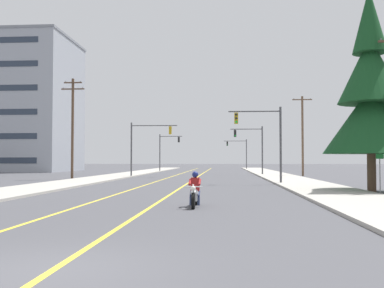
{
  "coord_description": "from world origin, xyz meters",
  "views": [
    {
      "loc": [
        3.11,
        -7.63,
        1.94
      ],
      "look_at": [
        0.76,
        24.6,
        3.11
      ],
      "focal_mm": 41.19,
      "sensor_mm": 36.0,
      "label": 1
    }
  ],
  "objects_px": {
    "traffic_signal_near_right": "(266,133)",
    "conifer_tree_right_verge_near": "(371,97)",
    "traffic_signal_far_right": "(240,149)",
    "utility_pole_right_far": "(303,134)",
    "traffic_signal_near_left": "(145,141)",
    "utility_pole_left_near": "(73,125)",
    "street_sign": "(380,168)",
    "traffic_signal_mid_left": "(166,147)",
    "motorcycle_with_rider": "(195,193)",
    "traffic_signal_mid_right": "(253,143)"
  },
  "relations": [
    {
      "from": "motorcycle_with_rider",
      "to": "traffic_signal_mid_left",
      "type": "bearing_deg",
      "value": 98.78
    },
    {
      "from": "traffic_signal_near_right",
      "to": "traffic_signal_mid_right",
      "type": "relative_size",
      "value": 1.0
    },
    {
      "from": "conifer_tree_right_verge_near",
      "to": "street_sign",
      "type": "bearing_deg",
      "value": -89.78
    },
    {
      "from": "motorcycle_with_rider",
      "to": "traffic_signal_near_left",
      "type": "relative_size",
      "value": 0.35
    },
    {
      "from": "traffic_signal_mid_left",
      "to": "utility_pole_right_far",
      "type": "height_order",
      "value": "utility_pole_right_far"
    },
    {
      "from": "motorcycle_with_rider",
      "to": "traffic_signal_near_right",
      "type": "distance_m",
      "value": 18.28
    },
    {
      "from": "motorcycle_with_rider",
      "to": "traffic_signal_near_right",
      "type": "bearing_deg",
      "value": 75.32
    },
    {
      "from": "utility_pole_left_near",
      "to": "traffic_signal_mid_left",
      "type": "bearing_deg",
      "value": 79.21
    },
    {
      "from": "utility_pole_right_far",
      "to": "street_sign",
      "type": "height_order",
      "value": "utility_pole_right_far"
    },
    {
      "from": "utility_pole_left_near",
      "to": "conifer_tree_right_verge_near",
      "type": "distance_m",
      "value": 28.91
    },
    {
      "from": "conifer_tree_right_verge_near",
      "to": "traffic_signal_near_right",
      "type": "bearing_deg",
      "value": 122.98
    },
    {
      "from": "traffic_signal_mid_left",
      "to": "street_sign",
      "type": "height_order",
      "value": "traffic_signal_mid_left"
    },
    {
      "from": "traffic_signal_mid_left",
      "to": "conifer_tree_right_verge_near",
      "type": "xyz_separation_m",
      "value": [
        18.44,
        -45.47,
        1.68
      ]
    },
    {
      "from": "traffic_signal_mid_right",
      "to": "street_sign",
      "type": "height_order",
      "value": "traffic_signal_mid_right"
    },
    {
      "from": "traffic_signal_near_right",
      "to": "street_sign",
      "type": "bearing_deg",
      "value": -60.88
    },
    {
      "from": "traffic_signal_near_right",
      "to": "utility_pole_left_near",
      "type": "height_order",
      "value": "utility_pole_left_near"
    },
    {
      "from": "traffic_signal_near_left",
      "to": "utility_pole_left_near",
      "type": "xyz_separation_m",
      "value": [
        -6.2,
        -6.38,
        1.31
      ]
    },
    {
      "from": "traffic_signal_far_right",
      "to": "street_sign",
      "type": "xyz_separation_m",
      "value": [
        5.55,
        -65.72,
        -2.59
      ]
    },
    {
      "from": "traffic_signal_mid_right",
      "to": "street_sign",
      "type": "relative_size",
      "value": 2.58
    },
    {
      "from": "traffic_signal_near_left",
      "to": "traffic_signal_mid_right",
      "type": "height_order",
      "value": "same"
    },
    {
      "from": "traffic_signal_near_right",
      "to": "conifer_tree_right_verge_near",
      "type": "height_order",
      "value": "conifer_tree_right_verge_near"
    },
    {
      "from": "motorcycle_with_rider",
      "to": "traffic_signal_near_right",
      "type": "relative_size",
      "value": 0.35
    },
    {
      "from": "conifer_tree_right_verge_near",
      "to": "street_sign",
      "type": "relative_size",
      "value": 5.19
    },
    {
      "from": "motorcycle_with_rider",
      "to": "conifer_tree_right_verge_near",
      "type": "relative_size",
      "value": 0.18
    },
    {
      "from": "motorcycle_with_rider",
      "to": "traffic_signal_mid_right",
      "type": "bearing_deg",
      "value": 82.63
    },
    {
      "from": "traffic_signal_far_right",
      "to": "utility_pole_right_far",
      "type": "height_order",
      "value": "utility_pole_right_far"
    },
    {
      "from": "utility_pole_right_far",
      "to": "street_sign",
      "type": "bearing_deg",
      "value": -91.32
    },
    {
      "from": "utility_pole_left_near",
      "to": "traffic_signal_near_left",
      "type": "bearing_deg",
      "value": 45.81
    },
    {
      "from": "motorcycle_with_rider",
      "to": "traffic_signal_mid_left",
      "type": "distance_m",
      "value": 55.13
    },
    {
      "from": "motorcycle_with_rider",
      "to": "traffic_signal_near_left",
      "type": "xyz_separation_m",
      "value": [
        -7.8,
        31.34,
        3.54
      ]
    },
    {
      "from": "utility_pole_right_far",
      "to": "conifer_tree_right_verge_near",
      "type": "bearing_deg",
      "value": -91.4
    },
    {
      "from": "traffic_signal_near_left",
      "to": "conifer_tree_right_verge_near",
      "type": "xyz_separation_m",
      "value": [
        17.84,
        -22.44,
        1.59
      ]
    },
    {
      "from": "traffic_signal_mid_left",
      "to": "traffic_signal_near_right",
      "type": "bearing_deg",
      "value": -70.71
    },
    {
      "from": "traffic_signal_mid_left",
      "to": "utility_pole_right_far",
      "type": "relative_size",
      "value": 0.64
    },
    {
      "from": "traffic_signal_near_right",
      "to": "conifer_tree_right_verge_near",
      "type": "bearing_deg",
      "value": -57.02
    },
    {
      "from": "traffic_signal_far_right",
      "to": "conifer_tree_right_verge_near",
      "type": "distance_m",
      "value": 64.57
    },
    {
      "from": "traffic_signal_near_right",
      "to": "utility_pole_right_far",
      "type": "height_order",
      "value": "utility_pole_right_far"
    },
    {
      "from": "traffic_signal_mid_left",
      "to": "street_sign",
      "type": "bearing_deg",
      "value": -68.52
    },
    {
      "from": "traffic_signal_near_right",
      "to": "traffic_signal_near_left",
      "type": "relative_size",
      "value": 1.0
    },
    {
      "from": "traffic_signal_far_right",
      "to": "street_sign",
      "type": "height_order",
      "value": "traffic_signal_far_right"
    },
    {
      "from": "traffic_signal_mid_left",
      "to": "traffic_signal_far_right",
      "type": "relative_size",
      "value": 1.0
    },
    {
      "from": "traffic_signal_mid_left",
      "to": "utility_pole_right_far",
      "type": "bearing_deg",
      "value": -44.32
    },
    {
      "from": "traffic_signal_near_left",
      "to": "street_sign",
      "type": "distance_m",
      "value": 29.9
    },
    {
      "from": "motorcycle_with_rider",
      "to": "utility_pole_left_near",
      "type": "relative_size",
      "value": 0.22
    },
    {
      "from": "traffic_signal_near_right",
      "to": "traffic_signal_far_right",
      "type": "relative_size",
      "value": 1.0
    },
    {
      "from": "traffic_signal_near_left",
      "to": "utility_pole_left_near",
      "type": "bearing_deg",
      "value": -134.19
    },
    {
      "from": "motorcycle_with_rider",
      "to": "traffic_signal_mid_left",
      "type": "height_order",
      "value": "traffic_signal_mid_left"
    },
    {
      "from": "traffic_signal_mid_right",
      "to": "traffic_signal_far_right",
      "type": "height_order",
      "value": "same"
    },
    {
      "from": "traffic_signal_near_left",
      "to": "traffic_signal_mid_left",
      "type": "distance_m",
      "value": 23.04
    },
    {
      "from": "utility_pole_right_far",
      "to": "conifer_tree_right_verge_near",
      "type": "relative_size",
      "value": 0.77
    }
  ]
}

